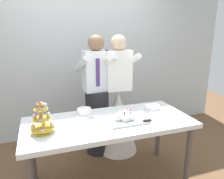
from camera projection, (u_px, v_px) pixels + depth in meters
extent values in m
cube|color=silver|center=(81.00, 47.00, 3.46)|extent=(5.20, 0.10, 2.90)
cube|color=silver|center=(109.00, 123.00, 2.34)|extent=(1.80, 0.80, 0.05)
cylinder|color=#564C47|center=(188.00, 156.00, 2.41)|extent=(0.06, 0.06, 0.72)
cylinder|color=#564C47|center=(32.00, 153.00, 2.48)|extent=(0.06, 0.06, 0.72)
cylinder|color=#564C47|center=(158.00, 131.00, 3.00)|extent=(0.06, 0.06, 0.72)
cylinder|color=gold|center=(43.00, 132.00, 2.07)|extent=(0.17, 0.17, 0.01)
cylinder|color=gold|center=(42.00, 118.00, 2.03)|extent=(0.01, 0.01, 0.31)
cylinder|color=gold|center=(43.00, 128.00, 2.06)|extent=(0.23, 0.23, 0.01)
cylinder|color=#D1B784|center=(52.00, 125.00, 2.07)|extent=(0.04, 0.04, 0.03)
sphere|color=white|center=(52.00, 123.00, 2.07)|extent=(0.04, 0.04, 0.04)
cylinder|color=#D1B784|center=(44.00, 123.00, 2.13)|extent=(0.04, 0.04, 0.03)
sphere|color=brown|center=(43.00, 120.00, 2.13)|extent=(0.04, 0.04, 0.04)
cylinder|color=#D1B784|center=(33.00, 128.00, 2.01)|extent=(0.04, 0.04, 0.03)
sphere|color=#D6B27A|center=(33.00, 126.00, 2.01)|extent=(0.04, 0.04, 0.04)
cylinder|color=#D1B784|center=(42.00, 130.00, 1.97)|extent=(0.04, 0.04, 0.03)
sphere|color=brown|center=(42.00, 128.00, 1.96)|extent=(0.04, 0.04, 0.04)
cylinder|color=gold|center=(42.00, 119.00, 2.03)|extent=(0.18, 0.18, 0.01)
cylinder|color=#D1B784|center=(49.00, 116.00, 2.05)|extent=(0.04, 0.04, 0.03)
sphere|color=white|center=(48.00, 114.00, 2.04)|extent=(0.04, 0.04, 0.04)
cylinder|color=#D1B784|center=(41.00, 115.00, 2.08)|extent=(0.04, 0.04, 0.03)
sphere|color=#D6B27A|center=(41.00, 112.00, 2.07)|extent=(0.04, 0.04, 0.04)
cylinder|color=#D1B784|center=(35.00, 118.00, 2.00)|extent=(0.04, 0.04, 0.03)
sphere|color=#EAB7C6|center=(34.00, 116.00, 2.00)|extent=(0.04, 0.04, 0.04)
cylinder|color=#D1B784|center=(41.00, 120.00, 1.97)|extent=(0.04, 0.04, 0.03)
sphere|color=brown|center=(41.00, 117.00, 1.96)|extent=(0.04, 0.04, 0.04)
cylinder|color=gold|center=(41.00, 109.00, 2.00)|extent=(0.13, 0.13, 0.01)
cylinder|color=#D1B784|center=(45.00, 107.00, 2.01)|extent=(0.04, 0.04, 0.03)
sphere|color=beige|center=(45.00, 105.00, 2.00)|extent=(0.04, 0.04, 0.04)
cylinder|color=#D1B784|center=(42.00, 106.00, 2.04)|extent=(0.04, 0.04, 0.03)
sphere|color=#D6B27A|center=(42.00, 104.00, 2.03)|extent=(0.04, 0.04, 0.04)
cylinder|color=#D1B784|center=(38.00, 107.00, 2.01)|extent=(0.04, 0.04, 0.03)
sphere|color=brown|center=(37.00, 105.00, 2.01)|extent=(0.04, 0.04, 0.04)
cylinder|color=#D1B784|center=(38.00, 109.00, 1.97)|extent=(0.04, 0.04, 0.03)
sphere|color=brown|center=(37.00, 106.00, 1.96)|extent=(0.04, 0.04, 0.04)
cylinder|color=#D1B784|center=(43.00, 109.00, 1.97)|extent=(0.04, 0.04, 0.03)
sphere|color=brown|center=(43.00, 106.00, 1.97)|extent=(0.04, 0.04, 0.04)
cube|color=silver|center=(126.00, 120.00, 2.32)|extent=(0.42, 0.31, 0.02)
sphere|color=white|center=(130.00, 115.00, 2.32)|extent=(0.09, 0.09, 0.09)
sphere|color=white|center=(127.00, 114.00, 2.37)|extent=(0.09, 0.09, 0.09)
sphere|color=white|center=(120.00, 115.00, 2.36)|extent=(0.07, 0.07, 0.07)
sphere|color=white|center=(119.00, 117.00, 2.28)|extent=(0.10, 0.10, 0.10)
sphere|color=white|center=(126.00, 118.00, 2.25)|extent=(0.09, 0.09, 0.09)
sphere|color=white|center=(131.00, 118.00, 2.27)|extent=(0.08, 0.08, 0.08)
sphere|color=white|center=(126.00, 115.00, 2.31)|extent=(0.11, 0.11, 0.11)
sphere|color=#2D1938|center=(124.00, 114.00, 2.24)|extent=(0.02, 0.02, 0.02)
sphere|color=#B21923|center=(131.00, 110.00, 2.33)|extent=(0.02, 0.02, 0.02)
sphere|color=#DB474C|center=(126.00, 110.00, 2.32)|extent=(0.02, 0.02, 0.02)
sphere|color=#DB474C|center=(124.00, 112.00, 2.27)|extent=(0.02, 0.02, 0.02)
sphere|color=#DB474C|center=(131.00, 113.00, 2.26)|extent=(0.02, 0.02, 0.02)
sphere|color=#B21923|center=(127.00, 109.00, 2.34)|extent=(0.02, 0.02, 0.02)
cube|color=silver|center=(133.00, 122.00, 2.22)|extent=(0.23, 0.05, 0.00)
cube|color=black|center=(147.00, 120.00, 2.25)|extent=(0.09, 0.04, 0.02)
cylinder|color=white|center=(152.00, 108.00, 2.68)|extent=(0.18, 0.18, 0.01)
cylinder|color=white|center=(152.00, 107.00, 2.68)|extent=(0.18, 0.18, 0.01)
cylinder|color=white|center=(152.00, 107.00, 2.68)|extent=(0.18, 0.18, 0.01)
cylinder|color=white|center=(152.00, 106.00, 2.67)|extent=(0.18, 0.18, 0.01)
cylinder|color=white|center=(84.00, 114.00, 2.50)|extent=(0.24, 0.24, 0.01)
cylinder|color=white|center=(84.00, 111.00, 2.49)|extent=(0.16, 0.16, 0.06)
cylinder|color=#232328|center=(97.00, 122.00, 3.06)|extent=(0.32, 0.32, 0.92)
cube|color=white|center=(96.00, 71.00, 2.87)|extent=(0.36, 0.23, 0.54)
sphere|color=#8C664C|center=(96.00, 43.00, 2.77)|extent=(0.21, 0.21, 0.21)
cylinder|color=white|center=(81.00, 64.00, 2.76)|extent=(0.12, 0.49, 0.28)
cylinder|color=white|center=(109.00, 62.00, 2.91)|extent=(0.12, 0.49, 0.28)
cube|color=#4C3372|center=(98.00, 73.00, 2.77)|extent=(0.05, 0.02, 0.36)
cone|color=white|center=(118.00, 121.00, 3.11)|extent=(0.56, 0.56, 0.92)
cube|color=white|center=(118.00, 70.00, 2.91)|extent=(0.35, 0.22, 0.54)
sphere|color=beige|center=(119.00, 43.00, 2.82)|extent=(0.21, 0.21, 0.21)
cylinder|color=white|center=(105.00, 63.00, 2.84)|extent=(0.10, 0.49, 0.28)
cylinder|color=white|center=(132.00, 62.00, 2.94)|extent=(0.10, 0.49, 0.28)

